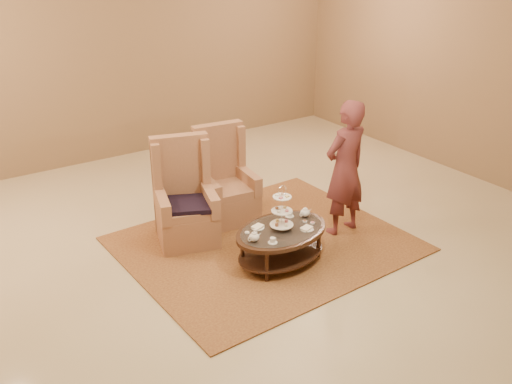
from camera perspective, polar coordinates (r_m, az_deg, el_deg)
ground at (r=6.39m, az=0.44°, el=-6.85°), size 8.00×8.00×0.00m
ceiling at (r=6.39m, az=0.44°, el=-6.85°), size 8.00×8.00×0.02m
wall_back at (r=9.18m, az=-14.12°, el=13.91°), size 8.00×0.04×3.50m
wall_right at (r=8.53m, az=23.83°, el=11.84°), size 0.04×8.00×3.50m
rug at (r=6.69m, az=0.92°, el=-5.19°), size 3.20×2.71×0.02m
tea_table at (r=6.20m, az=2.54°, el=-4.33°), size 1.18×0.88×0.93m
armchair_left at (r=6.69m, az=-7.10°, el=-1.44°), size 0.83×0.85×1.23m
armchair_right at (r=7.16m, az=-3.15°, el=0.38°), size 0.72×0.74×1.19m
person at (r=6.71m, az=8.91°, el=2.31°), size 0.63×0.43×1.64m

